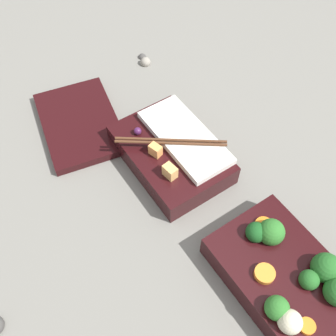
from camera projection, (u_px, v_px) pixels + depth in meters
ground_plane at (223, 215)px, 0.66m from camera, size 3.00×3.00×0.00m
bento_tray_vegetable at (286, 275)px, 0.57m from camera, size 0.21×0.14×0.08m
bento_tray_rice at (172, 152)px, 0.71m from camera, size 0.21×0.16×0.07m
bento_lid at (80, 123)px, 0.77m from camera, size 0.23×0.18×0.02m
pebble_0 at (145, 62)px, 0.88m from camera, size 0.02×0.02×0.02m
pebble_2 at (142, 56)px, 0.89m from camera, size 0.02×0.02×0.02m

